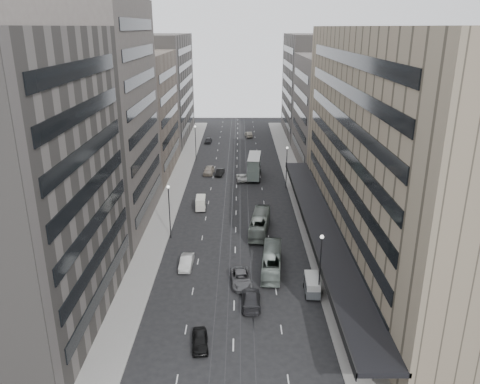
{
  "coord_description": "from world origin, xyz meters",
  "views": [
    {
      "loc": [
        0.65,
        -51.77,
        29.95
      ],
      "look_at": [
        0.68,
        15.29,
        6.14
      ],
      "focal_mm": 35.0,
      "sensor_mm": 36.0,
      "label": 1
    }
  ],
  "objects_px": {
    "sedan_2": "(241,278)",
    "vw_microbus": "(312,285)",
    "bus_near": "(272,261)",
    "sedan_1": "(186,262)",
    "double_decker": "(254,166)",
    "sedan_0": "(200,341)",
    "bus_far": "(260,224)",
    "panel_van": "(201,203)"
  },
  "relations": [
    {
      "from": "sedan_2",
      "to": "vw_microbus",
      "type": "bearing_deg",
      "value": -20.5
    },
    {
      "from": "bus_near",
      "to": "bus_far",
      "type": "xyz_separation_m",
      "value": [
        -1.06,
        12.01,
        0.06
      ]
    },
    {
      "from": "double_decker",
      "to": "vw_microbus",
      "type": "height_order",
      "value": "double_decker"
    },
    {
      "from": "bus_far",
      "to": "vw_microbus",
      "type": "distance_m",
      "value": 18.37
    },
    {
      "from": "vw_microbus",
      "to": "sedan_2",
      "type": "bearing_deg",
      "value": 168.11
    },
    {
      "from": "bus_far",
      "to": "sedan_2",
      "type": "height_order",
      "value": "bus_far"
    },
    {
      "from": "panel_van",
      "to": "vw_microbus",
      "type": "bearing_deg",
      "value": -62.4
    },
    {
      "from": "panel_van",
      "to": "sedan_1",
      "type": "distance_m",
      "value": 20.6
    },
    {
      "from": "double_decker",
      "to": "sedan_0",
      "type": "height_order",
      "value": "double_decker"
    },
    {
      "from": "bus_far",
      "to": "vw_microbus",
      "type": "height_order",
      "value": "bus_far"
    },
    {
      "from": "bus_far",
      "to": "sedan_1",
      "type": "bearing_deg",
      "value": 55.86
    },
    {
      "from": "panel_van",
      "to": "sedan_1",
      "type": "height_order",
      "value": "panel_van"
    },
    {
      "from": "double_decker",
      "to": "vw_microbus",
      "type": "xyz_separation_m",
      "value": [
        5.56,
        -45.02,
        -1.4
      ]
    },
    {
      "from": "bus_near",
      "to": "sedan_2",
      "type": "relative_size",
      "value": 1.84
    },
    {
      "from": "bus_near",
      "to": "vw_microbus",
      "type": "xyz_separation_m",
      "value": [
        4.42,
        -5.51,
        -0.21
      ]
    },
    {
      "from": "bus_far",
      "to": "sedan_1",
      "type": "relative_size",
      "value": 2.3
    },
    {
      "from": "bus_near",
      "to": "panel_van",
      "type": "distance_m",
      "value": 24.04
    },
    {
      "from": "sedan_2",
      "to": "sedan_0",
      "type": "bearing_deg",
      "value": -114.9
    },
    {
      "from": "sedan_0",
      "to": "sedan_2",
      "type": "bearing_deg",
      "value": 65.41
    },
    {
      "from": "bus_far",
      "to": "sedan_0",
      "type": "distance_m",
      "value": 28.23
    },
    {
      "from": "bus_near",
      "to": "double_decker",
      "type": "relative_size",
      "value": 1.11
    },
    {
      "from": "vw_microbus",
      "to": "sedan_0",
      "type": "xyz_separation_m",
      "value": [
        -12.5,
        -9.81,
        -0.49
      ]
    },
    {
      "from": "bus_near",
      "to": "sedan_0",
      "type": "xyz_separation_m",
      "value": [
        -8.07,
        -15.32,
        -0.69
      ]
    },
    {
      "from": "vw_microbus",
      "to": "panel_van",
      "type": "relative_size",
      "value": 1.09
    },
    {
      "from": "bus_near",
      "to": "sedan_0",
      "type": "distance_m",
      "value": 17.33
    },
    {
      "from": "vw_microbus",
      "to": "sedan_1",
      "type": "xyz_separation_m",
      "value": [
        -15.56,
        6.37,
        -0.43
      ]
    },
    {
      "from": "double_decker",
      "to": "sedan_0",
      "type": "distance_m",
      "value": 55.29
    },
    {
      "from": "bus_near",
      "to": "double_decker",
      "type": "height_order",
      "value": "double_decker"
    },
    {
      "from": "vw_microbus",
      "to": "sedan_0",
      "type": "distance_m",
      "value": 15.89
    },
    {
      "from": "sedan_1",
      "to": "sedan_2",
      "type": "bearing_deg",
      "value": -28.48
    },
    {
      "from": "sedan_0",
      "to": "panel_van",
      "type": "bearing_deg",
      "value": 88.64
    },
    {
      "from": "bus_near",
      "to": "bus_far",
      "type": "bearing_deg",
      "value": -79.35
    },
    {
      "from": "vw_microbus",
      "to": "sedan_0",
      "type": "height_order",
      "value": "vw_microbus"
    },
    {
      "from": "bus_far",
      "to": "double_decker",
      "type": "relative_size",
      "value": 1.16
    },
    {
      "from": "bus_far",
      "to": "sedan_0",
      "type": "xyz_separation_m",
      "value": [
        -7.01,
        -27.33,
        -0.75
      ]
    },
    {
      "from": "bus_far",
      "to": "vw_microbus",
      "type": "bearing_deg",
      "value": 115.34
    },
    {
      "from": "vw_microbus",
      "to": "panel_van",
      "type": "height_order",
      "value": "panel_van"
    },
    {
      "from": "bus_near",
      "to": "sedan_1",
      "type": "relative_size",
      "value": 2.2
    },
    {
      "from": "sedan_1",
      "to": "bus_near",
      "type": "bearing_deg",
      "value": -2.49
    },
    {
      "from": "bus_near",
      "to": "vw_microbus",
      "type": "distance_m",
      "value": 7.07
    },
    {
      "from": "panel_van",
      "to": "sedan_0",
      "type": "bearing_deg",
      "value": -87.62
    },
    {
      "from": "sedan_1",
      "to": "bus_far",
      "type": "bearing_deg",
      "value": 49.81
    }
  ]
}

